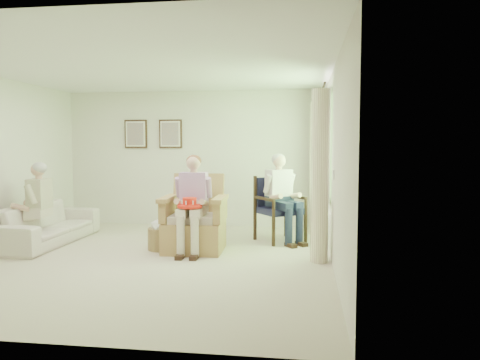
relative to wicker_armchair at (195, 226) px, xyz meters
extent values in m
plane|color=beige|center=(-0.52, -0.63, -0.36)|extent=(5.50, 5.50, 0.00)
cube|color=silver|center=(-0.52, 2.12, 0.94)|extent=(5.00, 0.04, 2.60)
cube|color=silver|center=(-0.52, -3.38, 0.94)|extent=(5.00, 0.04, 2.60)
cube|color=silver|center=(1.98, -0.63, 0.94)|extent=(0.04, 5.50, 2.60)
cube|color=white|center=(-0.52, -0.63, 2.24)|extent=(5.00, 5.50, 0.02)
cube|color=#2D6B23|center=(1.95, 0.57, 1.19)|extent=(0.02, 1.40, 1.50)
cube|color=white|center=(1.94, 0.57, 1.97)|extent=(0.04, 1.52, 0.06)
cube|color=white|center=(1.94, 0.57, 0.41)|extent=(0.04, 1.52, 0.06)
cylinder|color=#382114|center=(1.85, 0.57, 1.99)|extent=(0.03, 2.50, 0.03)
cylinder|color=#F0E7BB|center=(1.81, -0.41, 0.79)|extent=(0.34, 0.34, 2.30)
cylinder|color=#F0E7BB|center=(1.81, 1.55, 0.79)|extent=(0.34, 0.34, 2.30)
cube|color=#382114|center=(-1.67, 2.09, 1.42)|extent=(0.45, 0.03, 0.55)
cube|color=silver|center=(-1.67, 2.07, 1.42)|extent=(0.39, 0.01, 0.49)
cube|color=tan|center=(-1.67, 2.06, 1.42)|extent=(0.33, 0.01, 0.43)
cube|color=#382114|center=(-0.97, 2.09, 1.42)|extent=(0.45, 0.03, 0.55)
cube|color=silver|center=(-0.97, 2.07, 1.42)|extent=(0.39, 0.01, 0.49)
cube|color=tan|center=(-0.97, 2.06, 1.42)|extent=(0.33, 0.01, 0.43)
cube|color=#A98A4F|center=(0.00, -0.04, -0.14)|extent=(0.84, 0.82, 0.44)
cube|color=beige|center=(0.00, -0.07, 0.14)|extent=(0.65, 0.63, 0.11)
cube|color=#A98A4F|center=(0.00, 0.31, 0.44)|extent=(0.78, 0.24, 0.66)
cube|color=#A98A4F|center=(-0.39, -0.04, 0.25)|extent=(0.11, 0.76, 0.32)
cube|color=#A98A4F|center=(0.39, -0.04, 0.25)|extent=(0.11, 0.76, 0.32)
cylinder|color=black|center=(0.91, 0.56, -0.13)|extent=(0.06, 0.06, 0.45)
cylinder|color=black|center=(1.52, 0.56, -0.13)|extent=(0.06, 0.06, 0.45)
cylinder|color=black|center=(0.91, 1.13, -0.13)|extent=(0.06, 0.06, 0.45)
cylinder|color=black|center=(1.52, 1.13, -0.13)|extent=(0.06, 0.06, 0.45)
cube|color=#191938|center=(1.22, 0.84, 0.14)|extent=(0.59, 0.57, 0.10)
cube|color=#191938|center=(1.22, 1.12, 0.42)|extent=(0.55, 0.07, 0.51)
imported|color=silver|center=(-2.47, 0.15, -0.05)|extent=(2.13, 0.83, 0.62)
cube|color=beige|center=(0.00, -0.07, 0.30)|extent=(0.40, 0.26, 0.16)
cube|color=#C491CD|center=(0.00, -0.05, 0.58)|extent=(0.39, 0.24, 0.46)
sphere|color=#DDAD8E|center=(0.00, -0.06, 0.95)|extent=(0.21, 0.21, 0.21)
ellipsoid|color=brown|center=(0.00, -0.04, 0.97)|extent=(0.22, 0.22, 0.18)
cube|color=beige|center=(-0.10, -0.29, 0.25)|extent=(0.14, 0.44, 0.13)
cube|color=beige|center=(0.10, -0.29, 0.25)|extent=(0.14, 0.44, 0.13)
cylinder|color=beige|center=(-0.10, -0.49, -0.05)|extent=(0.12, 0.12, 0.56)
cylinder|color=beige|center=(0.10, -0.49, -0.05)|extent=(0.12, 0.12, 0.56)
cube|color=#1A223A|center=(1.22, 0.84, 0.30)|extent=(0.40, 0.26, 0.16)
cube|color=silver|center=(1.22, 0.86, 0.58)|extent=(0.39, 0.24, 0.46)
sphere|color=#DDAD8E|center=(1.22, 0.85, 0.95)|extent=(0.21, 0.21, 0.21)
ellipsoid|color=#B7B2AD|center=(1.22, 0.88, 0.98)|extent=(0.22, 0.22, 0.18)
cube|color=#1A223A|center=(1.12, 0.62, 0.25)|extent=(0.14, 0.44, 0.13)
cube|color=#1A223A|center=(1.32, 0.62, 0.25)|extent=(0.14, 0.44, 0.13)
cylinder|color=#1A223A|center=(1.12, 0.42, -0.05)|extent=(0.12, 0.12, 0.56)
cylinder|color=#1A223A|center=(1.32, 0.42, -0.05)|extent=(0.12, 0.12, 0.56)
cube|color=beige|center=(-2.47, -0.05, 0.18)|extent=(0.42, 0.26, 0.16)
cube|color=#BAB590|center=(-2.47, -0.03, 0.46)|extent=(0.41, 0.24, 0.46)
sphere|color=#DDAD8E|center=(-2.47, -0.04, 0.83)|extent=(0.21, 0.21, 0.21)
ellipsoid|color=#B7B2AD|center=(-2.47, -0.02, 0.86)|extent=(0.22, 0.22, 0.18)
cube|color=beige|center=(-2.57, -0.27, 0.13)|extent=(0.14, 0.44, 0.13)
cube|color=beige|center=(-2.37, -0.27, 0.13)|extent=(0.14, 0.44, 0.13)
cylinder|color=beige|center=(-2.57, -0.47, -0.11)|extent=(0.12, 0.12, 0.44)
cylinder|color=beige|center=(-2.37, -0.47, -0.11)|extent=(0.12, 0.12, 0.44)
cylinder|color=red|center=(0.01, -0.35, 0.35)|extent=(0.35, 0.35, 0.04)
cylinder|color=red|center=(0.01, -0.35, 0.41)|extent=(0.20, 0.20, 0.12)
cube|color=white|center=(0.11, -0.35, 0.41)|extent=(0.04, 0.01, 0.05)
cube|color=white|center=(0.07, -0.27, 0.41)|extent=(0.03, 0.04, 0.05)
cube|color=white|center=(-0.01, -0.25, 0.41)|extent=(0.02, 0.05, 0.05)
cube|color=white|center=(-0.09, -0.31, 0.41)|extent=(0.04, 0.03, 0.05)
cube|color=white|center=(-0.09, -0.40, 0.41)|extent=(0.04, 0.03, 0.05)
cube|color=white|center=(-0.01, -0.45, 0.41)|extent=(0.02, 0.05, 0.05)
cube|color=white|center=(0.07, -0.43, 0.41)|extent=(0.03, 0.04, 0.05)
cylinder|color=tan|center=(-0.50, -0.03, -0.20)|extent=(0.49, 0.49, 0.33)
ellipsoid|color=white|center=(-0.50, -0.03, 0.01)|extent=(0.37, 0.37, 0.22)
cylinder|color=#A57F56|center=(-0.41, -0.08, 0.01)|extent=(0.16, 0.30, 0.49)
camera|label=1|loc=(1.61, -6.72, 1.21)|focal=35.00mm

